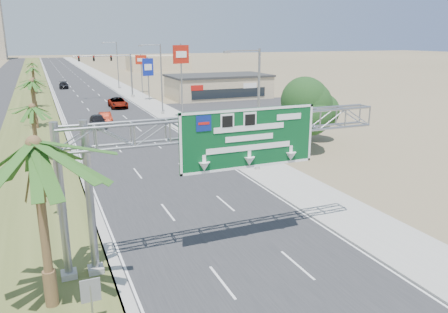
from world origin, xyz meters
TOP-DOWN VIEW (x-y plane):
  - road at (0.00, 110.00)m, footprint 12.00×300.00m
  - sidewalk_right at (8.50, 110.00)m, footprint 4.00×300.00m
  - median_grass at (-10.00, 110.00)m, footprint 7.00×300.00m
  - opposing_road at (-17.00, 110.00)m, footprint 8.00×300.00m
  - sign_gantry at (-1.06, 9.93)m, footprint 16.75×1.24m
  - palm_near at (-9.20, 8.00)m, footprint 5.70×5.70m
  - palm_row_b at (-9.50, 32.00)m, footprint 3.99×3.99m
  - palm_row_c at (-9.50, 48.00)m, footprint 3.99×3.99m
  - palm_row_d at (-9.50, 66.00)m, footprint 3.99×3.99m
  - palm_row_e at (-9.50, 85.00)m, footprint 3.99×3.99m
  - palm_row_f at (-9.50, 110.00)m, footprint 3.99×3.99m
  - streetlight_near at (7.30, 22.00)m, footprint 3.27×0.44m
  - streetlight_mid at (7.30, 52.00)m, footprint 3.27×0.44m
  - streetlight_far at (7.30, 88.00)m, footprint 3.27×0.44m
  - signal_mast at (5.17, 71.97)m, footprint 10.28×0.71m
  - store_building at (22.00, 66.00)m, footprint 18.00×10.00m
  - oak_near at (15.00, 26.00)m, footprint 4.50×4.50m
  - oak_far at (18.00, 30.00)m, footprint 3.50×3.50m
  - median_signback_a at (-7.80, 6.00)m, footprint 0.75×0.08m
  - median_signback_b at (-8.50, 18.00)m, footprint 0.75×0.08m
  - building_distant_right at (30.00, 140.00)m, footprint 20.00×12.00m
  - car_left_lane at (-2.40, 46.15)m, footprint 1.97×4.65m
  - car_mid_lane at (-1.07, 48.91)m, footprint 1.49×4.10m
  - car_right_lane at (2.63, 61.04)m, footprint 2.74×5.74m
  - car_far at (-3.59, 93.62)m, footprint 2.09×4.84m
  - pole_sign_red_near at (9.15, 47.75)m, footprint 2.38×1.02m
  - pole_sign_blue at (9.20, 67.23)m, footprint 2.01×0.78m
  - pole_sign_red_far at (10.61, 78.88)m, footprint 2.15×1.11m

SIDE VIEW (x-z plane):
  - road at x=0.00m, z-range 0.00..0.02m
  - opposing_road at x=-17.00m, z-range 0.00..0.02m
  - sidewalk_right at x=8.50m, z-range 0.00..0.10m
  - median_grass at x=-10.00m, z-range 0.00..0.12m
  - car_mid_lane at x=-1.07m, z-range 0.00..1.34m
  - car_far at x=-3.59m, z-range 0.00..1.39m
  - car_left_lane at x=-2.40m, z-range 0.00..1.57m
  - car_right_lane at x=2.63m, z-range 0.00..1.58m
  - median_signback_a at x=-7.80m, z-range 0.41..2.49m
  - median_signback_b at x=-8.50m, z-range 0.41..2.49m
  - store_building at x=22.00m, z-range 0.00..4.00m
  - building_distant_right at x=30.00m, z-range 0.00..5.00m
  - oak_far at x=18.00m, z-range 1.02..6.62m
  - palm_row_d at x=-9.50m, z-range 1.69..7.14m
  - oak_near at x=15.00m, z-range 1.13..7.93m
  - streetlight_near at x=7.30m, z-range -0.31..9.69m
  - streetlight_mid at x=7.30m, z-range -0.31..9.69m
  - streetlight_far at x=7.30m, z-range -0.31..9.69m
  - palm_row_f at x=-9.50m, z-range 1.83..7.58m
  - signal_mast at x=5.17m, z-range 0.85..8.85m
  - palm_row_b at x=-9.50m, z-range 1.93..7.87m
  - palm_row_e at x=-9.50m, z-range 2.02..8.16m
  - pole_sign_blue at x=9.20m, z-range 1.79..9.36m
  - palm_row_c at x=-9.50m, z-range 2.29..9.04m
  - pole_sign_red_far at x=10.61m, z-range 2.19..9.88m
  - sign_gantry at x=-1.06m, z-range 2.31..9.81m
  - palm_near at x=-9.20m, z-range 2.76..11.11m
  - pole_sign_red_near at x=9.15m, z-range 2.97..13.05m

